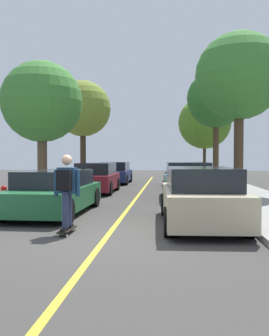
{
  "coord_description": "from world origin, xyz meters",
  "views": [
    {
      "loc": [
        1.27,
        -7.69,
        1.68
      ],
      "look_at": [
        -0.28,
        9.63,
        1.17
      ],
      "focal_mm": 39.36,
      "sensor_mm": 36.0,
      "label": 1
    }
  ],
  "objects_px": {
    "street_tree_left_near": "(83,109)",
    "parked_car_right_near": "(187,181)",
    "parked_car_left_nearest": "(55,192)",
    "parked_car_left_far": "(115,173)",
    "parked_car_right_far": "(182,175)",
    "street_tree_left_nearest": "(42,102)",
    "parked_car_right_nearest": "(200,196)",
    "fire_hydrant": "(4,197)",
    "street_tree_right_far": "(205,123)",
    "street_tree_right_nearest": "(239,77)",
    "skateboard": "(67,230)",
    "street_tree_right_near": "(216,99)",
    "skateboarder": "(66,187)",
    "parked_car_left_near": "(97,178)"
  },
  "relations": [
    {
      "from": "street_tree_right_nearest",
      "to": "parked_car_right_near",
      "type": "bearing_deg",
      "value": -155.07
    },
    {
      "from": "parked_car_right_nearest",
      "to": "street_tree_right_nearest",
      "type": "relative_size",
      "value": 0.63
    },
    {
      "from": "parked_car_left_near",
      "to": "skateboard",
      "type": "relative_size",
      "value": 4.82
    },
    {
      "from": "parked_car_right_near",
      "to": "fire_hydrant",
      "type": "bearing_deg",
      "value": -142.01
    },
    {
      "from": "parked_car_right_near",
      "to": "parked_car_left_far",
      "type": "bearing_deg",
      "value": 116.13
    },
    {
      "from": "parked_car_left_far",
      "to": "parked_car_right_nearest",
      "type": "distance_m",
      "value": 14.88
    },
    {
      "from": "skateboard",
      "to": "street_tree_right_nearest",
      "type": "bearing_deg",
      "value": 57.33
    },
    {
      "from": "parked_car_left_near",
      "to": "street_tree_right_nearest",
      "type": "relative_size",
      "value": 0.6
    },
    {
      "from": "parked_car_left_far",
      "to": "parked_car_left_nearest",
      "type": "bearing_deg",
      "value": -90.0
    },
    {
      "from": "street_tree_left_nearest",
      "to": "street_tree_left_near",
      "type": "relative_size",
      "value": 0.88
    },
    {
      "from": "street_tree_left_near",
      "to": "parked_car_right_near",
      "type": "bearing_deg",
      "value": -54.69
    },
    {
      "from": "fire_hydrant",
      "to": "parked_car_right_nearest",
      "type": "bearing_deg",
      "value": -13.47
    },
    {
      "from": "parked_car_left_far",
      "to": "skateboard",
      "type": "relative_size",
      "value": 4.99
    },
    {
      "from": "parked_car_right_near",
      "to": "street_tree_right_nearest",
      "type": "distance_m",
      "value": 5.01
    },
    {
      "from": "parked_car_left_nearest",
      "to": "parked_car_left_far",
      "type": "height_order",
      "value": "parked_car_left_far"
    },
    {
      "from": "parked_car_left_nearest",
      "to": "street_tree_right_far",
      "type": "bearing_deg",
      "value": 72.04
    },
    {
      "from": "parked_car_left_near",
      "to": "parked_car_right_nearest",
      "type": "distance_m",
      "value": 9.08
    },
    {
      "from": "parked_car_left_near",
      "to": "skateboard",
      "type": "xyz_separation_m",
      "value": [
        1.17,
        -9.38,
        -0.61
      ]
    },
    {
      "from": "fire_hydrant",
      "to": "skateboard",
      "type": "bearing_deg",
      "value": -45.08
    },
    {
      "from": "street_tree_right_near",
      "to": "street_tree_right_far",
      "type": "height_order",
      "value": "street_tree_right_near"
    },
    {
      "from": "street_tree_left_near",
      "to": "street_tree_right_nearest",
      "type": "bearing_deg",
      "value": -42.89
    },
    {
      "from": "street_tree_left_nearest",
      "to": "skateboard",
      "type": "relative_size",
      "value": 6.87
    },
    {
      "from": "street_tree_left_near",
      "to": "parked_car_right_far",
      "type": "bearing_deg",
      "value": -27.09
    },
    {
      "from": "parked_car_right_nearest",
      "to": "street_tree_right_near",
      "type": "xyz_separation_m",
      "value": [
        2.21,
        14.2,
        4.6
      ]
    },
    {
      "from": "parked_car_right_nearest",
      "to": "fire_hydrant",
      "type": "relative_size",
      "value": 6.16
    },
    {
      "from": "street_tree_left_near",
      "to": "street_tree_right_near",
      "type": "height_order",
      "value": "street_tree_right_near"
    },
    {
      "from": "parked_car_left_near",
      "to": "fire_hydrant",
      "type": "height_order",
      "value": "parked_car_left_near"
    },
    {
      "from": "parked_car_right_far",
      "to": "street_tree_left_nearest",
      "type": "distance_m",
      "value": 8.66
    },
    {
      "from": "street_tree_right_far",
      "to": "parked_car_left_near",
      "type": "bearing_deg",
      "value": -115.85
    },
    {
      "from": "parked_car_right_near",
      "to": "fire_hydrant",
      "type": "distance_m",
      "value": 7.2
    },
    {
      "from": "parked_car_right_far",
      "to": "street_tree_right_nearest",
      "type": "bearing_deg",
      "value": -64.92
    },
    {
      "from": "parked_car_left_nearest",
      "to": "street_tree_left_nearest",
      "type": "height_order",
      "value": "street_tree_left_nearest"
    },
    {
      "from": "street_tree_right_nearest",
      "to": "fire_hydrant",
      "type": "xyz_separation_m",
      "value": [
        -7.88,
        -5.45,
        -4.6
      ]
    },
    {
      "from": "parked_car_left_nearest",
      "to": "parked_car_right_nearest",
      "type": "xyz_separation_m",
      "value": [
        4.17,
        -1.55,
        0.07
      ]
    },
    {
      "from": "street_tree_left_nearest",
      "to": "parked_car_left_far",
      "type": "bearing_deg",
      "value": 73.56
    },
    {
      "from": "parked_car_left_nearest",
      "to": "street_tree_right_far",
      "type": "distance_m",
      "value": 21.04
    },
    {
      "from": "skateboard",
      "to": "street_tree_left_near",
      "type": "bearing_deg",
      "value": 101.83
    },
    {
      "from": "parked_car_right_near",
      "to": "street_tree_right_far",
      "type": "relative_size",
      "value": 0.66
    },
    {
      "from": "street_tree_left_near",
      "to": "skateboarder",
      "type": "distance_m",
      "value": 16.93
    },
    {
      "from": "parked_car_left_near",
      "to": "street_tree_right_far",
      "type": "bearing_deg",
      "value": 64.15
    },
    {
      "from": "parked_car_right_nearest",
      "to": "street_tree_right_near",
      "type": "distance_m",
      "value": 15.09
    },
    {
      "from": "parked_car_left_near",
      "to": "street_tree_right_near",
      "type": "distance_m",
      "value": 9.97
    },
    {
      "from": "street_tree_right_near",
      "to": "street_tree_right_nearest",
      "type": "bearing_deg",
      "value": -90.0
    },
    {
      "from": "parked_car_left_nearest",
      "to": "skateboarder",
      "type": "xyz_separation_m",
      "value": [
        1.16,
        -2.9,
        0.38
      ]
    },
    {
      "from": "parked_car_right_far",
      "to": "street_tree_left_nearest",
      "type": "relative_size",
      "value": 0.81
    },
    {
      "from": "parked_car_right_near",
      "to": "street_tree_right_near",
      "type": "xyz_separation_m",
      "value": [
        2.21,
        8.41,
        4.6
      ]
    },
    {
      "from": "street_tree_left_nearest",
      "to": "skateboarder",
      "type": "xyz_separation_m",
      "value": [
        3.37,
        -8.15,
        -3.1
      ]
    },
    {
      "from": "parked_car_left_nearest",
      "to": "street_tree_left_nearest",
      "type": "relative_size",
      "value": 0.8
    },
    {
      "from": "parked_car_right_nearest",
      "to": "street_tree_left_near",
      "type": "height_order",
      "value": "street_tree_left_near"
    },
    {
      "from": "street_tree_left_nearest",
      "to": "parked_car_left_nearest",
      "type": "bearing_deg",
      "value": -67.17
    }
  ]
}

